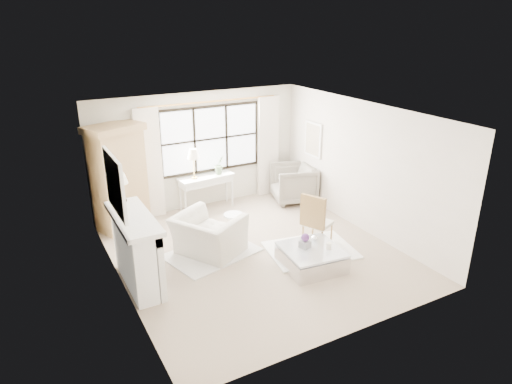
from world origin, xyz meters
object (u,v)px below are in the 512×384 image
armoire (119,177)px  club_armchair (208,235)px  console_table (207,192)px  coffee_table (311,258)px

armoire → club_armchair: 2.39m
armoire → console_table: 2.12m
coffee_table → console_table: bearing=105.1°
armoire → console_table: (1.99, 0.13, -0.74)m
club_armchair → coffee_table: (1.42, -1.37, -0.21)m
console_table → coffee_table: bearing=-86.3°
console_table → coffee_table: (0.57, -3.45, -0.22)m
club_armchair → coffee_table: size_ratio=1.09×
console_table → club_armchair: console_table is taller
console_table → coffee_table: 3.50m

